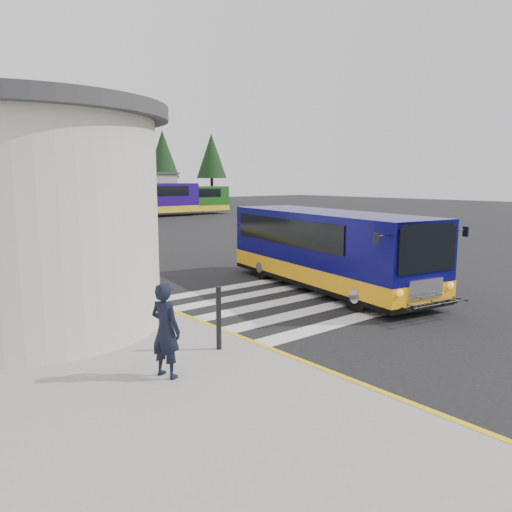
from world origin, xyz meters
TOP-DOWN VIEW (x-y plane):
  - ground at (0.00, 0.00)m, footprint 140.00×140.00m
  - curb_strip at (-4.05, 4.00)m, footprint 0.12×34.00m
  - crosswalk at (-0.50, -0.80)m, footprint 8.00×5.35m
  - depot_building at (6.00, 42.00)m, footprint 26.40×8.40m
  - tree_line at (6.29, 50.00)m, footprint 58.40×4.40m
  - transit_bus at (1.34, -0.42)m, footprint 4.04×8.82m
  - pedestrian_a at (-6.29, -3.79)m, footprint 0.54×0.67m
  - pedestrian_b at (-6.52, -0.95)m, footprint 0.81×0.93m
  - bollard at (-4.83, -3.24)m, footprint 0.10×0.10m
  - far_bus_a at (11.03, 30.73)m, footprint 10.24×2.90m
  - far_bus_b at (15.49, 31.13)m, footprint 9.23×2.92m

SIDE VIEW (x-z plane):
  - ground at x=0.00m, z-range 0.00..0.00m
  - crosswalk at x=-0.50m, z-range 0.00..0.01m
  - curb_strip at x=-4.05m, z-range 0.00..0.16m
  - bollard at x=-4.83m, z-range 0.15..1.38m
  - pedestrian_a at x=-6.29m, z-range 0.15..1.75m
  - pedestrian_b at x=-6.52m, z-range 0.15..1.78m
  - transit_bus at x=1.34m, z-range -0.05..2.37m
  - far_bus_b at x=15.49m, z-range 0.35..2.71m
  - far_bus_a at x=11.03m, z-range 0.40..3.04m
  - depot_building at x=6.00m, z-range 0.01..4.21m
  - tree_line at x=6.29m, z-range 1.77..11.77m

